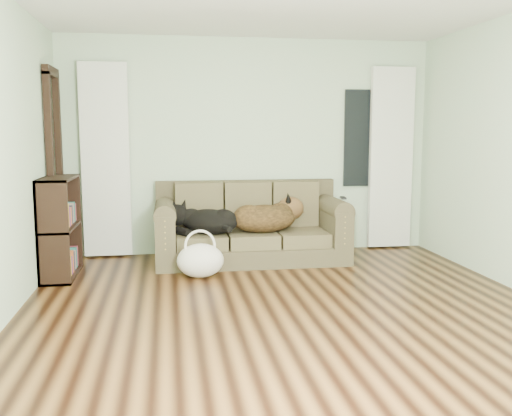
{
  "coord_description": "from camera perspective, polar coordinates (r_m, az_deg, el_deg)",
  "views": [
    {
      "loc": [
        -0.98,
        -4.43,
        1.5
      ],
      "look_at": [
        -0.05,
        1.6,
        0.67
      ],
      "focal_mm": 40.0,
      "sensor_mm": 36.0,
      "label": 1
    }
  ],
  "objects": [
    {
      "name": "door_casing",
      "position": [
        6.61,
        -19.43,
        3.44
      ],
      "size": [
        0.07,
        0.6,
        2.1
      ],
      "primitive_type": "cube",
      "color": "black",
      "rests_on": "ground"
    },
    {
      "name": "tv_remote",
      "position": [
        6.63,
        8.71,
        1.02
      ],
      "size": [
        0.08,
        0.21,
        0.02
      ],
      "primitive_type": "cube",
      "rotation": [
        0.0,
        0.0,
        -0.14
      ],
      "color": "black",
      "rests_on": "sofa"
    },
    {
      "name": "dog_shepherd",
      "position": [
        6.53,
        1.07,
        -1.11
      ],
      "size": [
        0.86,
        0.67,
        0.35
      ],
      "primitive_type": "ellipsoid",
      "rotation": [
        0.0,
        0.0,
        3.3
      ],
      "color": "black",
      "rests_on": "sofa"
    },
    {
      "name": "floor",
      "position": [
        4.78,
        3.57,
        -10.53
      ],
      "size": [
        5.0,
        5.0,
        0.0
      ],
      "primitive_type": "plane",
      "color": "black",
      "rests_on": "ground"
    },
    {
      "name": "dog_black_lab",
      "position": [
        6.42,
        -5.05,
        -1.39
      ],
      "size": [
        0.82,
        0.77,
        0.28
      ],
      "primitive_type": "ellipsoid",
      "rotation": [
        0.0,
        0.0,
        -0.62
      ],
      "color": "black",
      "rests_on": "sofa"
    },
    {
      "name": "sofa",
      "position": [
        6.56,
        -0.52,
        -1.43
      ],
      "size": [
        2.17,
        0.94,
        0.89
      ],
      "primitive_type": "cube",
      "color": "#2E2B1F",
      "rests_on": "floor"
    },
    {
      "name": "window_pane",
      "position": [
        7.32,
        10.69,
        6.87
      ],
      "size": [
        0.5,
        0.03,
        1.2
      ],
      "primitive_type": "cube",
      "color": "black",
      "rests_on": "wall_back"
    },
    {
      "name": "tote_bag",
      "position": [
        5.89,
        -5.58,
        -5.41
      ],
      "size": [
        0.53,
        0.44,
        0.35
      ],
      "primitive_type": "ellipsoid",
      "rotation": [
        0.0,
        0.0,
        -0.15
      ],
      "color": "silver",
      "rests_on": "floor"
    },
    {
      "name": "curtain_right",
      "position": [
        7.4,
        13.33,
        4.87
      ],
      "size": [
        0.55,
        0.08,
        2.25
      ],
      "primitive_type": "cube",
      "color": "white",
      "rests_on": "ground"
    },
    {
      "name": "wall_back",
      "position": [
        7.0,
        -0.74,
        6.15
      ],
      "size": [
        4.5,
        0.04,
        2.6
      ],
      "primitive_type": "cube",
      "color": "#B1C5A2",
      "rests_on": "ground"
    },
    {
      "name": "curtain_left",
      "position": [
        6.9,
        -14.81,
        4.62
      ],
      "size": [
        0.55,
        0.08,
        2.25
      ],
      "primitive_type": "cube",
      "color": "white",
      "rests_on": "ground"
    },
    {
      "name": "bookshelf",
      "position": [
        6.19,
        -19.0,
        -1.95
      ],
      "size": [
        0.31,
        0.82,
        1.03
      ],
      "primitive_type": "cube",
      "rotation": [
        0.0,
        0.0,
        -0.0
      ],
      "color": "black",
      "rests_on": "floor"
    }
  ]
}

